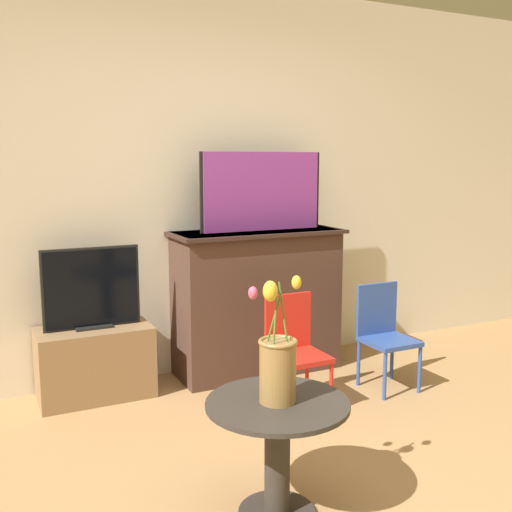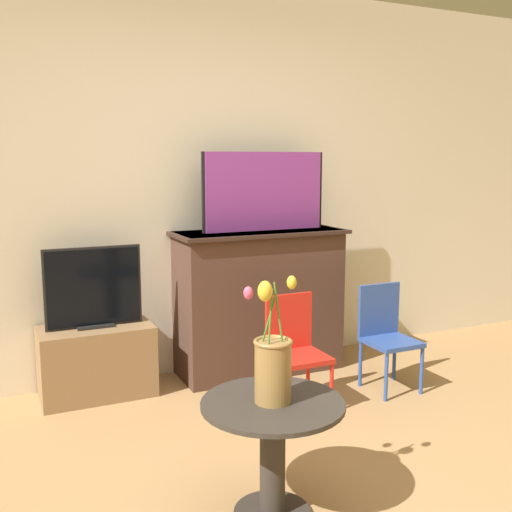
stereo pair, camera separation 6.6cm
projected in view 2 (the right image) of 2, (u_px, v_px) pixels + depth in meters
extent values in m
cube|color=beige|center=(187.00, 182.00, 4.16)|extent=(8.00, 0.06, 2.70)
cube|color=#4C3328|center=(259.00, 301.00, 4.25)|extent=(1.15, 0.44, 1.01)
cube|color=#35231C|center=(260.00, 232.00, 4.16)|extent=(1.21, 0.48, 0.02)
cube|color=black|center=(264.00, 191.00, 4.15)|extent=(0.92, 0.02, 0.54)
cube|color=purple|center=(265.00, 191.00, 4.14)|extent=(0.88, 0.02, 0.54)
cube|color=olive|center=(97.00, 361.00, 3.83)|extent=(0.71, 0.38, 0.46)
cube|color=black|center=(95.00, 326.00, 3.79)|extent=(0.23, 0.12, 0.02)
cube|color=black|center=(93.00, 287.00, 3.76)|extent=(0.60, 0.02, 0.51)
cube|color=black|center=(94.00, 287.00, 3.75)|extent=(0.57, 0.02, 0.48)
cylinder|color=red|center=(290.00, 396.00, 3.44)|extent=(0.02, 0.02, 0.31)
cylinder|color=red|center=(331.00, 389.00, 3.56)|extent=(0.02, 0.02, 0.31)
cylinder|color=red|center=(269.00, 380.00, 3.69)|extent=(0.02, 0.02, 0.31)
cylinder|color=red|center=(308.00, 374.00, 3.81)|extent=(0.02, 0.02, 0.31)
cube|color=red|center=(300.00, 357.00, 3.60)|extent=(0.31, 0.31, 0.03)
cube|color=red|center=(289.00, 321.00, 3.70)|extent=(0.31, 0.02, 0.35)
cylinder|color=#2D4C99|center=(386.00, 377.00, 3.74)|extent=(0.02, 0.02, 0.31)
cylinder|color=#2D4C99|center=(422.00, 371.00, 3.86)|extent=(0.02, 0.02, 0.31)
cylinder|color=#2D4C99|center=(360.00, 364.00, 4.00)|extent=(0.02, 0.02, 0.31)
cylinder|color=#2D4C99|center=(394.00, 358.00, 4.11)|extent=(0.02, 0.02, 0.31)
cube|color=#2D4C99|center=(391.00, 342.00, 3.90)|extent=(0.31, 0.31, 0.03)
cube|color=#2D4C99|center=(379.00, 309.00, 4.00)|extent=(0.31, 0.02, 0.35)
cylinder|color=#332D28|center=(273.00, 461.00, 2.52)|extent=(0.11, 0.11, 0.49)
cylinder|color=#332D28|center=(273.00, 404.00, 2.48)|extent=(0.60, 0.60, 0.02)
cylinder|color=olive|center=(273.00, 372.00, 2.45)|extent=(0.15, 0.15, 0.26)
torus|color=olive|center=(273.00, 342.00, 2.43)|extent=(0.16, 0.16, 0.02)
cylinder|color=#477A2D|center=(280.00, 323.00, 2.42)|extent=(0.05, 0.03, 0.34)
ellipsoid|color=gold|center=(292.00, 282.00, 2.40)|extent=(0.04, 0.04, 0.06)
cylinder|color=#477A2D|center=(267.00, 327.00, 2.43)|extent=(0.07, 0.05, 0.29)
ellipsoid|color=#E0517A|center=(248.00, 293.00, 2.42)|extent=(0.04, 0.04, 0.05)
cylinder|color=#477A2D|center=(270.00, 327.00, 2.40)|extent=(0.04, 0.03, 0.31)
ellipsoid|color=gold|center=(265.00, 291.00, 2.35)|extent=(0.06, 0.06, 0.08)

